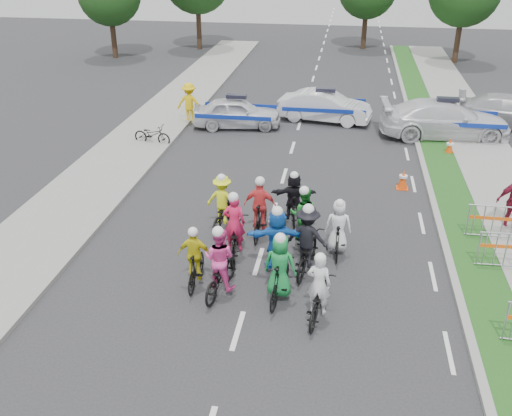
% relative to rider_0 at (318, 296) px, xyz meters
% --- Properties ---
extents(ground, '(90.00, 90.00, 0.00)m').
position_rel_rider_0_xyz_m(ground, '(-1.73, -0.79, -0.59)').
color(ground, '#28282B').
rests_on(ground, ground).
extents(curb_right, '(0.20, 60.00, 0.12)m').
position_rel_rider_0_xyz_m(curb_right, '(3.37, 4.21, -0.53)').
color(curb_right, gray).
rests_on(curb_right, ground).
extents(grass_strip, '(1.20, 60.00, 0.11)m').
position_rel_rider_0_xyz_m(grass_strip, '(4.07, 4.21, -0.53)').
color(grass_strip, '#1E4917').
rests_on(grass_strip, ground).
extents(sidewalk_left, '(3.00, 60.00, 0.13)m').
position_rel_rider_0_xyz_m(sidewalk_left, '(-8.23, 4.21, -0.52)').
color(sidewalk_left, gray).
rests_on(sidewalk_left, ground).
extents(rider_0, '(0.86, 1.81, 1.78)m').
position_rel_rider_0_xyz_m(rider_0, '(0.00, 0.00, 0.00)').
color(rider_0, black).
rests_on(rider_0, ground).
extents(rider_1, '(0.84, 1.83, 1.87)m').
position_rel_rider_0_xyz_m(rider_1, '(-0.96, 0.58, 0.14)').
color(rider_1, black).
rests_on(rider_1, ground).
extents(rider_2, '(0.96, 1.93, 1.89)m').
position_rel_rider_0_xyz_m(rider_2, '(-2.44, 0.64, 0.11)').
color(rider_2, black).
rests_on(rider_2, ground).
extents(rider_3, '(0.85, 1.60, 1.68)m').
position_rel_rider_0_xyz_m(rider_3, '(-3.12, 0.88, 0.06)').
color(rider_3, black).
rests_on(rider_3, ground).
extents(rider_4, '(1.19, 2.03, 1.99)m').
position_rel_rider_0_xyz_m(rider_4, '(-0.42, 1.97, 0.17)').
color(rider_4, black).
rests_on(rider_4, ground).
extents(rider_5, '(1.62, 1.92, 1.95)m').
position_rel_rider_0_xyz_m(rider_5, '(-1.18, 1.79, 0.23)').
color(rider_5, black).
rests_on(rider_5, ground).
extents(rider_6, '(0.78, 1.93, 1.93)m').
position_rel_rider_0_xyz_m(rider_6, '(-2.43, 2.48, 0.05)').
color(rider_6, black).
rests_on(rider_6, ground).
extents(rider_7, '(0.73, 1.64, 1.71)m').
position_rel_rider_0_xyz_m(rider_7, '(0.34, 2.96, 0.08)').
color(rider_7, black).
rests_on(rider_7, ground).
extents(rider_8, '(0.79, 1.82, 1.84)m').
position_rel_rider_0_xyz_m(rider_8, '(-0.64, 3.36, 0.10)').
color(rider_8, black).
rests_on(rider_8, ground).
extents(rider_9, '(0.97, 1.83, 1.90)m').
position_rel_rider_0_xyz_m(rider_9, '(-1.91, 3.69, 0.14)').
color(rider_9, black).
rests_on(rider_9, ground).
extents(rider_10, '(1.06, 1.82, 1.78)m').
position_rel_rider_0_xyz_m(rider_10, '(-3.09, 3.98, 0.11)').
color(rider_10, black).
rests_on(rider_10, ground).
extents(rider_11, '(1.42, 1.69, 1.73)m').
position_rel_rider_0_xyz_m(rider_11, '(-1.04, 4.62, 0.14)').
color(rider_11, black).
rests_on(rider_11, ground).
extents(police_car_0, '(4.12, 2.15, 1.34)m').
position_rel_rider_0_xyz_m(police_car_0, '(-4.50, 13.50, 0.08)').
color(police_car_0, silver).
rests_on(police_car_0, ground).
extents(police_car_1, '(4.43, 2.16, 1.40)m').
position_rel_rider_0_xyz_m(police_car_1, '(-0.65, 15.04, 0.11)').
color(police_car_1, silver).
rests_on(police_car_1, ground).
extents(police_car_2, '(5.60, 2.64, 1.58)m').
position_rel_rider_0_xyz_m(police_car_2, '(4.53, 13.57, 0.20)').
color(police_car_2, silver).
rests_on(police_car_2, ground).
extents(marshal_hiviz, '(1.19, 0.69, 1.84)m').
position_rel_rider_0_xyz_m(marshal_hiviz, '(-6.77, 13.85, 0.33)').
color(marshal_hiviz, '#E3B90B').
rests_on(marshal_hiviz, ground).
extents(barrier_2, '(2.00, 0.51, 1.12)m').
position_rel_rider_0_xyz_m(barrier_2, '(4.97, 4.43, -0.03)').
color(barrier_2, '#A5A8AD').
rests_on(barrier_2, ground).
extents(cone_0, '(0.40, 0.40, 0.70)m').
position_rel_rider_0_xyz_m(cone_0, '(2.45, 7.77, -0.25)').
color(cone_0, '#F24C0C').
rests_on(cone_0, ground).
extents(cone_1, '(0.40, 0.40, 0.70)m').
position_rel_rider_0_xyz_m(cone_1, '(4.50, 11.40, -0.25)').
color(cone_1, '#F24C0C').
rests_on(cone_1, ground).
extents(parked_bike, '(1.69, 0.80, 0.85)m').
position_rel_rider_0_xyz_m(parked_bike, '(-7.55, 10.69, -0.16)').
color(parked_bike, black).
rests_on(parked_bike, ground).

